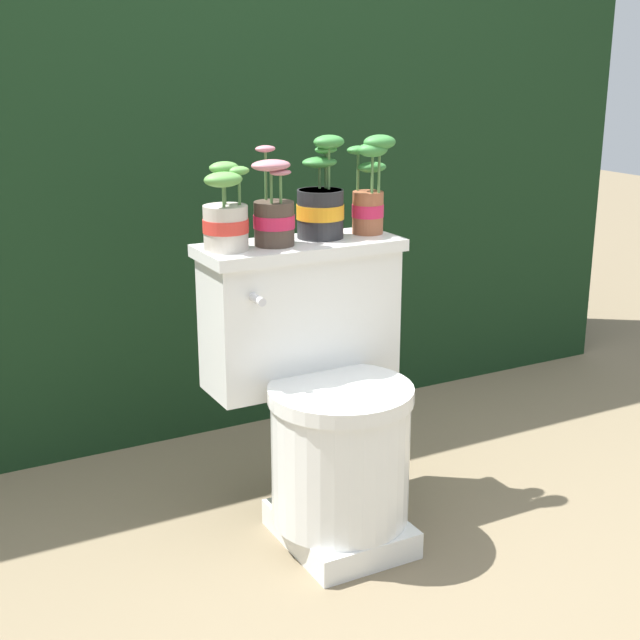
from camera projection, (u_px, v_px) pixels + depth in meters
ground_plane at (357, 528)px, 2.31m from camera, size 12.00×12.00×0.00m
hedge_backdrop at (196, 167)px, 2.99m from camera, size 3.06×0.64×1.63m
toilet at (323, 399)px, 2.23m from camera, size 0.52×0.49×0.73m
potted_plant_left at (226, 216)px, 2.11m from camera, size 0.12×0.12×0.21m
potted_plant_midleft at (274, 213)px, 2.16m from camera, size 0.12×0.11×0.24m
potted_plant_middle at (321, 204)px, 2.25m from camera, size 0.13×0.12×0.26m
potted_plant_midright at (370, 190)px, 2.29m from camera, size 0.11×0.11×0.26m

